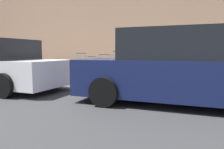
{
  "coord_description": "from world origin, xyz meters",
  "views": [
    {
      "loc": [
        -4.79,
        6.59,
        1.18
      ],
      "look_at": [
        -2.6,
        0.66,
        0.51
      ],
      "focal_mm": 35.03,
      "sensor_mm": 36.0,
      "label": 1
    }
  ],
  "objects": [
    {
      "name": "suitcase_navy_1",
      "position": [
        -3.15,
        -0.67,
        0.5
      ],
      "size": [
        0.41,
        0.21,
        0.78
      ],
      "color": "navy",
      "rests_on": "sidewalk_curb"
    },
    {
      "name": "suitcase_silver_3",
      "position": [
        -2.3,
        -0.69,
        0.52
      ],
      "size": [
        0.38,
        0.26,
        1.06
      ],
      "color": "#9EA0A8",
      "rests_on": "sidewalk_curb"
    },
    {
      "name": "ground_plane",
      "position": [
        0.0,
        0.0,
        0.0
      ],
      "size": [
        40.0,
        40.0,
        0.0
      ],
      "primitive_type": "plane",
      "color": "#333335"
    },
    {
      "name": "fire_hydrant",
      "position": [
        0.06,
        -0.68,
        0.52
      ],
      "size": [
        0.39,
        0.21,
        0.72
      ],
      "color": "#99999E",
      "rests_on": "sidewalk_curb"
    },
    {
      "name": "sidewalk_curb",
      "position": [
        0.0,
        -2.5,
        0.07
      ],
      "size": [
        18.0,
        5.0,
        0.14
      ],
      "primitive_type": "cube",
      "color": "gray",
      "rests_on": "ground_plane"
    },
    {
      "name": "suitcase_maroon_0",
      "position": [
        -3.62,
        -0.63,
        0.51
      ],
      "size": [
        0.43,
        0.25,
        0.98
      ],
      "color": "maroon",
      "rests_on": "sidewalk_curb"
    },
    {
      "name": "building_facade_sidewalk_side",
      "position": [
        0.0,
        -7.54,
        4.27
      ],
      "size": [
        24.0,
        3.0,
        8.55
      ],
      "primitive_type": "cube",
      "color": "#9E7A60",
      "rests_on": "ground_plane"
    },
    {
      "name": "suitcase_teal_6",
      "position": [
        -0.85,
        -0.69,
        0.51
      ],
      "size": [
        0.46,
        0.25,
        0.99
      ],
      "color": "#0F606B",
      "rests_on": "sidewalk_curb"
    },
    {
      "name": "bollard_post",
      "position": [
        0.55,
        -0.53,
        0.48
      ],
      "size": [
        0.13,
        0.13,
        0.68
      ],
      "primitive_type": "cylinder",
      "color": "brown",
      "rests_on": "sidewalk_curb"
    },
    {
      "name": "suitcase_black_5",
      "position": [
        -1.32,
        -0.67,
        0.43
      ],
      "size": [
        0.41,
        0.25,
        0.87
      ],
      "color": "black",
      "rests_on": "sidewalk_curb"
    },
    {
      "name": "suitcase_olive_2",
      "position": [
        -2.72,
        -0.64,
        0.51
      ],
      "size": [
        0.37,
        0.23,
        0.8
      ],
      "color": "#59601E",
      "rests_on": "sidewalk_curb"
    },
    {
      "name": "suitcase_red_4",
      "position": [
        -1.82,
        -0.69,
        0.49
      ],
      "size": [
        0.51,
        0.26,
        0.94
      ],
      "color": "red",
      "rests_on": "sidewalk_curb"
    },
    {
      "name": "parked_car_navy_0",
      "position": [
        -4.43,
        1.46,
        0.78
      ],
      "size": [
        4.46,
        2.11,
        1.67
      ],
      "color": "#141E4C",
      "rests_on": "ground_plane"
    }
  ]
}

